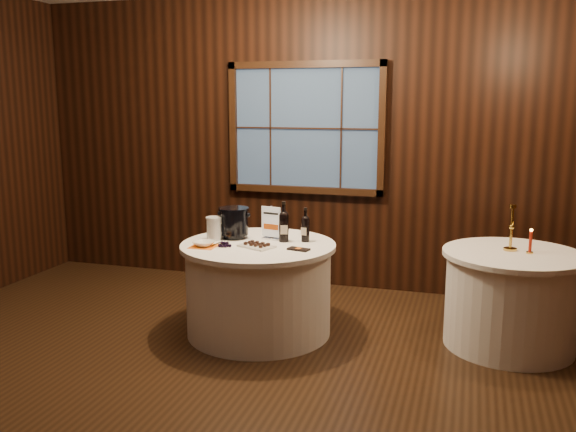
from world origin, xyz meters
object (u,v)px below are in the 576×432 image
(red_candle, at_px, (530,244))
(sign_stand, at_px, (272,228))
(side_table, at_px, (510,299))
(main_table, at_px, (259,288))
(port_bottle_right, at_px, (305,227))
(chocolate_plate, at_px, (257,245))
(port_bottle_left, at_px, (284,224))
(ice_bucket, at_px, (234,222))
(glass_pitcher, at_px, (214,228))
(cracker_bowl, at_px, (204,244))
(grape_bunch, at_px, (224,245))
(chocolate_box, at_px, (299,249))
(brass_candlestick, at_px, (511,234))

(red_candle, bearing_deg, sign_stand, -176.67)
(side_table, bearing_deg, red_candle, -4.00)
(main_table, height_order, port_bottle_right, port_bottle_right)
(chocolate_plate, bearing_deg, port_bottle_left, 59.40)
(ice_bucket, xyz_separation_m, glass_pitcher, (-0.13, -0.11, -0.04))
(sign_stand, xyz_separation_m, chocolate_plate, (-0.03, -0.30, -0.08))
(glass_pitcher, relative_size, cracker_bowl, 1.19)
(port_bottle_right, distance_m, red_candle, 1.77)
(port_bottle_right, distance_m, glass_pitcher, 0.77)
(cracker_bowl, xyz_separation_m, red_candle, (2.50, 0.52, 0.05))
(grape_bunch, bearing_deg, chocolate_box, 7.56)
(port_bottle_right, distance_m, brass_candlestick, 1.63)
(sign_stand, relative_size, port_bottle_left, 0.86)
(chocolate_box, relative_size, grape_bunch, 0.98)
(main_table, bearing_deg, cracker_bowl, -148.94)
(grape_bunch, height_order, cracker_bowl, cracker_bowl)
(grape_bunch, bearing_deg, cracker_bowl, -169.49)
(chocolate_box, xyz_separation_m, glass_pitcher, (-0.78, 0.14, 0.09))
(brass_candlestick, bearing_deg, glass_pitcher, -172.03)
(main_table, bearing_deg, glass_pitcher, 176.93)
(main_table, xyz_separation_m, red_candle, (2.11, 0.29, 0.46))
(brass_candlestick, bearing_deg, main_table, -169.84)
(chocolate_plate, bearing_deg, red_candle, 11.37)
(glass_pitcher, bearing_deg, chocolate_plate, -32.56)
(port_bottle_left, xyz_separation_m, cracker_bowl, (-0.56, -0.36, -0.12))
(main_table, height_order, sign_stand, sign_stand)
(chocolate_plate, height_order, red_candle, red_candle)
(brass_candlestick, bearing_deg, red_candle, -23.93)
(side_table, bearing_deg, cracker_bowl, -167.45)
(main_table, height_order, side_table, same)
(port_bottle_left, distance_m, chocolate_plate, 0.32)
(sign_stand, height_order, cracker_bowl, sign_stand)
(side_table, distance_m, port_bottle_right, 1.73)
(main_table, xyz_separation_m, chocolate_plate, (0.03, -0.13, 0.40))
(side_table, height_order, chocolate_plate, chocolate_plate)
(port_bottle_right, bearing_deg, port_bottle_left, -152.41)
(port_bottle_right, bearing_deg, sign_stand, -168.33)
(port_bottle_left, distance_m, cracker_bowl, 0.68)
(red_candle, bearing_deg, ice_bucket, -176.14)
(main_table, distance_m, port_bottle_left, 0.57)
(side_table, bearing_deg, sign_stand, -176.24)
(glass_pitcher, xyz_separation_m, brass_candlestick, (2.37, 0.33, 0.03))
(port_bottle_left, bearing_deg, grape_bunch, -160.62)
(grape_bunch, relative_size, red_candle, 0.88)
(grape_bunch, bearing_deg, brass_candlestick, 14.17)
(port_bottle_right, relative_size, glass_pitcher, 1.46)
(port_bottle_right, xyz_separation_m, brass_candlestick, (1.62, 0.17, 0.01))
(grape_bunch, bearing_deg, side_table, 12.69)
(chocolate_plate, bearing_deg, ice_bucket, 138.91)
(sign_stand, distance_m, grape_bunch, 0.47)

